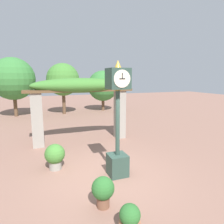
% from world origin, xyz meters
% --- Properties ---
extents(ground_plane, '(60.00, 60.00, 0.00)m').
position_xyz_m(ground_plane, '(0.00, 0.00, 0.00)').
color(ground_plane, '#8E6656').
extents(pedestal_clock, '(0.63, 0.67, 3.68)m').
position_xyz_m(pedestal_clock, '(0.35, -0.05, 1.80)').
color(pedestal_clock, '#2D473D').
rests_on(pedestal_clock, ground).
extents(pergola, '(5.15, 1.09, 3.13)m').
position_xyz_m(pergola, '(0.00, 3.76, 2.40)').
color(pergola, gray).
rests_on(pergola, ground).
extents(potted_plant_near_left, '(0.69, 0.69, 0.90)m').
position_xyz_m(potted_plant_near_left, '(-1.52, 1.12, 0.50)').
color(potted_plant_near_left, gray).
rests_on(potted_plant_near_left, ground).
extents(potted_plant_near_right, '(0.57, 0.57, 0.78)m').
position_xyz_m(potted_plant_near_right, '(-0.60, -1.44, 0.45)').
color(potted_plant_near_right, brown).
rests_on(potted_plant_near_right, ground).
extents(potted_plant_far_left, '(0.46, 0.46, 0.59)m').
position_xyz_m(potted_plant_far_left, '(-0.32, -2.37, 0.28)').
color(potted_plant_far_left, '#B26B4C').
rests_on(potted_plant_far_left, ground).
extents(tree_line, '(10.72, 3.49, 4.71)m').
position_xyz_m(tree_line, '(-0.50, 12.11, 2.81)').
color(tree_line, brown).
rests_on(tree_line, ground).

